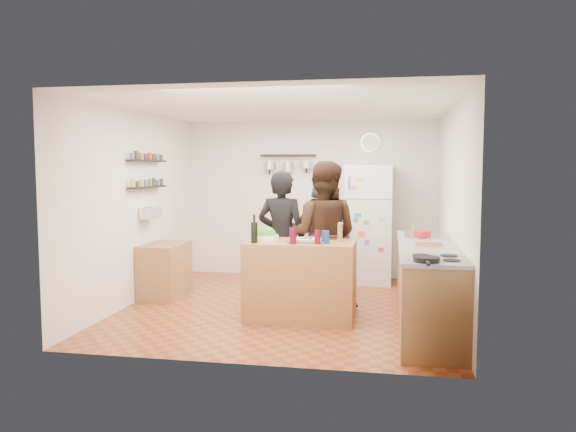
% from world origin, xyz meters
% --- Properties ---
extents(room_shell, '(4.20, 4.20, 4.20)m').
position_xyz_m(room_shell, '(0.00, 0.39, 1.25)').
color(room_shell, brown).
rests_on(room_shell, ground).
extents(prep_island, '(1.25, 0.72, 0.91)m').
position_xyz_m(prep_island, '(0.26, -0.49, 0.46)').
color(prep_island, '#976637').
rests_on(prep_island, floor).
extents(pizza_board, '(0.42, 0.34, 0.02)m').
position_xyz_m(pizza_board, '(0.34, -0.51, 0.92)').
color(pizza_board, brown).
rests_on(pizza_board, prep_island).
extents(pizza, '(0.34, 0.34, 0.02)m').
position_xyz_m(pizza, '(0.34, -0.51, 0.94)').
color(pizza, beige).
rests_on(pizza, pizza_board).
extents(salad_bowl, '(0.29, 0.29, 0.06)m').
position_xyz_m(salad_bowl, '(-0.16, -0.44, 0.94)').
color(salad_bowl, white).
rests_on(salad_bowl, prep_island).
extents(wine_bottle, '(0.08, 0.08, 0.23)m').
position_xyz_m(wine_bottle, '(-0.24, -0.71, 1.03)').
color(wine_bottle, black).
rests_on(wine_bottle, prep_island).
extents(wine_glass_near, '(0.08, 0.08, 0.19)m').
position_xyz_m(wine_glass_near, '(0.21, -0.73, 1.00)').
color(wine_glass_near, '#50061C').
rests_on(wine_glass_near, prep_island).
extents(wine_glass_far, '(0.07, 0.07, 0.16)m').
position_xyz_m(wine_glass_far, '(0.48, -0.69, 0.99)').
color(wine_glass_far, '#62080D').
rests_on(wine_glass_far, prep_island).
extents(pepper_mill, '(0.06, 0.06, 0.18)m').
position_xyz_m(pepper_mill, '(0.71, -0.44, 1.00)').
color(pepper_mill, '#A57345').
rests_on(pepper_mill, prep_island).
extents(salt_canister, '(0.09, 0.09, 0.14)m').
position_xyz_m(salt_canister, '(0.56, -0.61, 0.98)').
color(salt_canister, navy).
rests_on(salt_canister, prep_island).
extents(person_left, '(0.68, 0.49, 1.73)m').
position_xyz_m(person_left, '(-0.06, 0.01, 0.86)').
color(person_left, black).
rests_on(person_left, floor).
extents(person_center, '(0.97, 0.80, 1.84)m').
position_xyz_m(person_center, '(0.46, 0.02, 0.92)').
color(person_center, black).
rests_on(person_center, floor).
extents(person_back, '(0.99, 0.74, 1.56)m').
position_xyz_m(person_back, '(0.36, 0.61, 0.78)').
color(person_back, '#2F2C29').
rests_on(person_back, floor).
extents(counter_run, '(0.63, 2.63, 0.90)m').
position_xyz_m(counter_run, '(1.70, -0.55, 0.45)').
color(counter_run, '#9E7042').
rests_on(counter_run, floor).
extents(stove_top, '(0.60, 0.62, 0.02)m').
position_xyz_m(stove_top, '(1.70, -1.50, 0.91)').
color(stove_top, white).
rests_on(stove_top, counter_run).
extents(skillet, '(0.24, 0.24, 0.05)m').
position_xyz_m(skillet, '(1.60, -1.73, 0.94)').
color(skillet, black).
rests_on(skillet, stove_top).
extents(sink, '(0.50, 0.80, 0.03)m').
position_xyz_m(sink, '(1.70, 0.30, 0.92)').
color(sink, silver).
rests_on(sink, counter_run).
extents(cutting_board, '(0.30, 0.40, 0.02)m').
position_xyz_m(cutting_board, '(1.70, -0.57, 0.91)').
color(cutting_board, brown).
rests_on(cutting_board, counter_run).
extents(red_bowl, '(0.21, 0.21, 0.09)m').
position_xyz_m(red_bowl, '(1.65, -0.00, 0.96)').
color(red_bowl, red).
rests_on(red_bowl, counter_run).
extents(fridge, '(0.70, 0.68, 1.80)m').
position_xyz_m(fridge, '(0.95, 1.75, 0.90)').
color(fridge, white).
rests_on(fridge, floor).
extents(wall_clock, '(0.30, 0.03, 0.30)m').
position_xyz_m(wall_clock, '(0.95, 2.08, 2.15)').
color(wall_clock, silver).
rests_on(wall_clock, back_wall).
extents(spice_shelf_lower, '(0.12, 1.00, 0.02)m').
position_xyz_m(spice_shelf_lower, '(-1.93, 0.20, 1.50)').
color(spice_shelf_lower, black).
rests_on(spice_shelf_lower, left_wall).
extents(spice_shelf_upper, '(0.12, 1.00, 0.02)m').
position_xyz_m(spice_shelf_upper, '(-1.93, 0.20, 1.85)').
color(spice_shelf_upper, black).
rests_on(spice_shelf_upper, left_wall).
extents(produce_basket, '(0.18, 0.35, 0.14)m').
position_xyz_m(produce_basket, '(-1.90, 0.20, 1.15)').
color(produce_basket, silver).
rests_on(produce_basket, left_wall).
extents(side_table, '(0.50, 0.80, 0.73)m').
position_xyz_m(side_table, '(-1.74, 0.27, 0.36)').
color(side_table, '#A07043').
rests_on(side_table, floor).
extents(pot_rack, '(0.90, 0.04, 0.04)m').
position_xyz_m(pot_rack, '(-0.35, 2.00, 1.95)').
color(pot_rack, black).
rests_on(pot_rack, back_wall).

